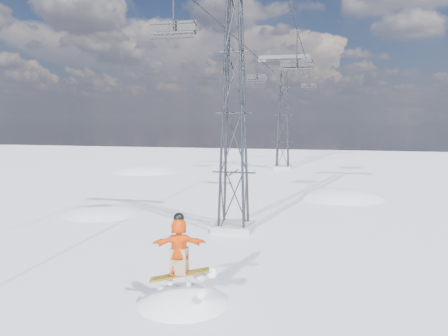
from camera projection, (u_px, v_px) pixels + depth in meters
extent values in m
plane|color=white|center=(154.00, 296.00, 13.03)|extent=(120.00, 120.00, 0.00)
sphere|color=white|center=(335.00, 332.00, 30.26)|extent=(20.00, 20.00, 20.00)
sphere|color=white|center=(149.00, 273.00, 44.01)|extent=(22.00, 22.00, 22.00)
cube|color=#999999|center=(234.00, 227.00, 20.59)|extent=(1.80, 1.80, 0.30)
cube|color=#999999|center=(282.00, 167.00, 44.80)|extent=(1.80, 1.80, 0.30)
cube|color=#2D2F34|center=(284.00, 57.00, 43.49)|extent=(5.00, 0.35, 0.35)
cube|color=#2D2F34|center=(262.00, 60.00, 44.00)|extent=(0.80, 0.25, 0.50)
cube|color=#2D2F34|center=(306.00, 58.00, 43.03)|extent=(0.80, 0.25, 0.50)
cylinder|color=black|center=(236.00, 38.00, 30.95)|extent=(0.06, 51.00, 0.06)
cylinder|color=black|center=(299.00, 36.00, 29.98)|extent=(0.06, 51.00, 0.06)
cube|color=#C38E1A|center=(179.00, 275.00, 12.16)|extent=(1.67, 0.70, 0.35)
imported|color=#FF560B|center=(179.00, 246.00, 12.06)|extent=(1.57, 0.86, 1.61)
cube|color=#8E7257|center=(179.00, 261.00, 12.12)|extent=(0.53, 0.45, 0.74)
sphere|color=black|center=(179.00, 218.00, 11.97)|extent=(0.30, 0.30, 0.30)
cylinder|color=black|center=(173.00, 8.00, 18.11)|extent=(0.07, 0.07, 2.06)
cube|color=black|center=(174.00, 33.00, 18.23)|extent=(1.87, 0.42, 0.07)
cube|color=black|center=(175.00, 27.00, 18.40)|extent=(1.87, 0.06, 0.51)
cylinder|color=black|center=(172.00, 38.00, 18.03)|extent=(1.87, 0.06, 0.06)
cylinder|color=black|center=(171.00, 24.00, 17.92)|extent=(1.87, 0.05, 0.05)
cylinder|color=black|center=(297.00, 50.00, 28.51)|extent=(0.09, 0.09, 2.41)
cube|color=black|center=(297.00, 69.00, 28.66)|extent=(2.19, 0.49, 0.09)
cube|color=black|center=(297.00, 64.00, 28.85)|extent=(2.19, 0.07, 0.60)
cylinder|color=black|center=(296.00, 73.00, 28.42)|extent=(2.19, 0.07, 0.07)
cylinder|color=black|center=(296.00, 62.00, 28.29)|extent=(2.19, 0.05, 0.05)
cylinder|color=black|center=(257.00, 69.00, 40.67)|extent=(0.08, 0.08, 2.13)
cube|color=black|center=(257.00, 80.00, 40.80)|extent=(1.94, 0.44, 0.08)
cube|color=black|center=(257.00, 77.00, 40.97)|extent=(1.94, 0.06, 0.53)
cylinder|color=black|center=(256.00, 83.00, 40.59)|extent=(1.94, 0.06, 0.06)
cylinder|color=black|center=(256.00, 76.00, 40.48)|extent=(1.94, 0.05, 0.05)
cylinder|color=black|center=(309.00, 79.00, 51.89)|extent=(0.08, 0.08, 2.07)
cube|color=black|center=(309.00, 87.00, 52.01)|extent=(1.88, 0.42, 0.08)
cube|color=black|center=(309.00, 85.00, 52.18)|extent=(1.88, 0.06, 0.52)
cylinder|color=black|center=(309.00, 89.00, 51.81)|extent=(1.88, 0.06, 0.06)
cylinder|color=black|center=(309.00, 85.00, 51.70)|extent=(1.88, 0.05, 0.05)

